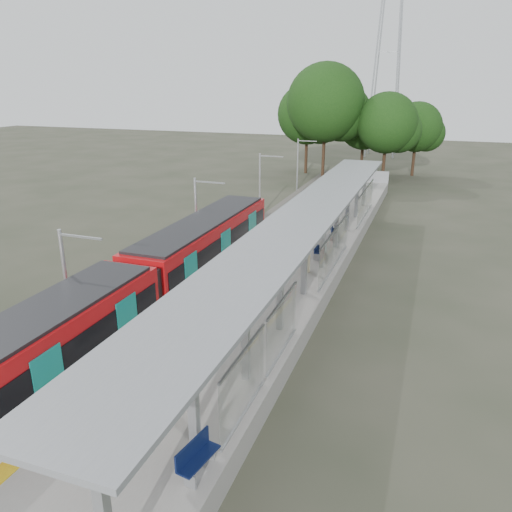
# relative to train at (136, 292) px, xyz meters

# --- Properties ---
(trackbed) EXTENTS (3.00, 70.00, 0.24)m
(trackbed) POSITION_rel_train_xyz_m (-0.00, 10.76, -1.93)
(trackbed) COLOR #59544C
(trackbed) RESTS_ON ground
(platform) EXTENTS (6.00, 50.00, 1.00)m
(platform) POSITION_rel_train_xyz_m (4.50, 10.76, -1.55)
(platform) COLOR gray
(platform) RESTS_ON ground
(tactile_strip) EXTENTS (0.60, 50.00, 0.02)m
(tactile_strip) POSITION_rel_train_xyz_m (1.95, 10.76, -1.04)
(tactile_strip) COLOR yellow
(tactile_strip) RESTS_ON platform
(end_fence) EXTENTS (6.00, 0.10, 1.20)m
(end_fence) POSITION_rel_train_xyz_m (4.50, 35.71, -0.45)
(end_fence) COLOR #9EA0A5
(end_fence) RESTS_ON platform
(train) EXTENTS (2.74, 27.60, 3.62)m
(train) POSITION_rel_train_xyz_m (0.00, 0.00, 0.00)
(train) COLOR black
(train) RESTS_ON ground
(canopy) EXTENTS (3.27, 38.00, 3.66)m
(canopy) POSITION_rel_train_xyz_m (6.11, 6.95, 2.15)
(canopy) COLOR #9EA0A5
(canopy) RESTS_ON platform
(pylon) EXTENTS (8.00, 4.00, 38.00)m
(pylon) POSITION_rel_train_xyz_m (3.50, 63.76, 16.95)
(pylon) COLOR #9EA0A5
(pylon) RESTS_ON ground
(tree_cluster) EXTENTS (19.55, 13.51, 13.22)m
(tree_cluster) POSITION_rel_train_xyz_m (1.48, 43.23, 5.36)
(tree_cluster) COLOR #382316
(tree_cluster) RESTS_ON ground
(catenary_masts) EXTENTS (2.08, 48.16, 5.40)m
(catenary_masts) POSITION_rel_train_xyz_m (-1.72, 9.76, 0.86)
(catenary_masts) COLOR #9EA0A5
(catenary_masts) RESTS_ON ground
(bench_near) EXTENTS (0.69, 1.48, 0.97)m
(bench_near) POSITION_rel_train_xyz_m (6.85, -7.87, -0.54)
(bench_near) COLOR #0E1A46
(bench_near) RESTS_ON platform
(bench_mid) EXTENTS (0.63, 1.61, 1.07)m
(bench_mid) POSITION_rel_train_xyz_m (5.91, 10.40, -0.49)
(bench_mid) COLOR #0E1A46
(bench_mid) RESTS_ON platform
(bench_far) EXTENTS (0.86, 1.59, 1.04)m
(bench_far) POSITION_rel_train_xyz_m (5.96, 14.58, -0.50)
(bench_far) COLOR #0E1A46
(bench_far) RESTS_ON platform
(info_pillar_near) EXTENTS (0.42, 0.42, 1.88)m
(info_pillar_near) POSITION_rel_train_xyz_m (4.95, -5.95, -0.24)
(info_pillar_near) COLOR beige
(info_pillar_near) RESTS_ON platform
(info_pillar_far) EXTENTS (0.41, 0.41, 1.84)m
(info_pillar_far) POSITION_rel_train_xyz_m (5.87, 7.77, -0.25)
(info_pillar_far) COLOR beige
(info_pillar_far) RESTS_ON platform
(litter_bin) EXTENTS (0.59, 0.59, 0.97)m
(litter_bin) POSITION_rel_train_xyz_m (5.28, 11.71, -0.57)
(litter_bin) COLOR #9EA0A5
(litter_bin) RESTS_ON platform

